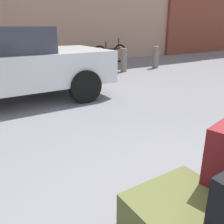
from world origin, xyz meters
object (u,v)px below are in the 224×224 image
object	(u,v)px
bollard_kerb_near	(88,63)
bollard_kerb_far	(156,57)
suitcase_olive_rear_left	(177,218)
bicycle_leaning	(110,54)
bollard_kerb_mid	(124,60)

from	to	relation	value
bollard_kerb_near	bollard_kerb_far	xyz separation A→B (m)	(2.67, 0.00, 0.00)
bollard_kerb_near	bollard_kerb_far	size ratio (longest dim) A/B	1.00
bollard_kerb_far	bollard_kerb_near	bearing A→B (deg)	180.00
suitcase_olive_rear_left	bicycle_leaning	distance (m)	8.86
suitcase_olive_rear_left	bollard_kerb_mid	xyz separation A→B (m)	(3.73, 5.89, -0.10)
suitcase_olive_rear_left	bollard_kerb_near	size ratio (longest dim) A/B	0.69
bollard_kerb_mid	bollard_kerb_far	size ratio (longest dim) A/B	1.00
bollard_kerb_mid	bicycle_leaning	bearing A→B (deg)	71.78
bollard_kerb_near	bollard_kerb_mid	world-z (taller)	same
bicycle_leaning	suitcase_olive_rear_left	bearing A→B (deg)	-119.31
bollard_kerb_near	bollard_kerb_mid	xyz separation A→B (m)	(1.29, 0.00, 0.00)
suitcase_olive_rear_left	bicycle_leaning	bearing A→B (deg)	59.92
bollard_kerb_far	bicycle_leaning	bearing A→B (deg)	112.77
bicycle_leaning	bollard_kerb_mid	world-z (taller)	bicycle_leaning
bicycle_leaning	bollard_kerb_far	bearing A→B (deg)	-67.23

